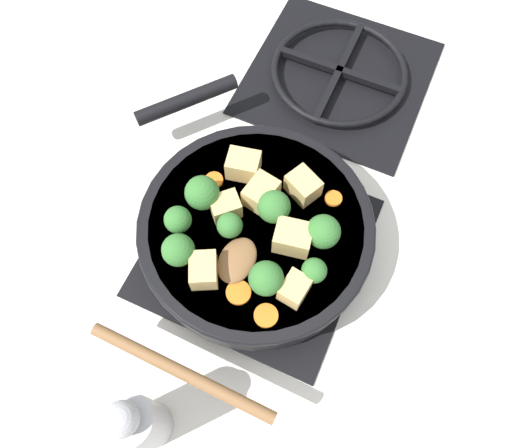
# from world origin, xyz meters

# --- Properties ---
(ground_plane) EXTENTS (2.40, 2.40, 0.00)m
(ground_plane) POSITION_xyz_m (0.00, 0.00, 0.00)
(ground_plane) COLOR white
(front_burner_grate) EXTENTS (0.31, 0.31, 0.03)m
(front_burner_grate) POSITION_xyz_m (0.00, 0.00, 0.01)
(front_burner_grate) COLOR black
(front_burner_grate) RESTS_ON ground_plane
(rear_burner_grate) EXTENTS (0.31, 0.31, 0.03)m
(rear_burner_grate) POSITION_xyz_m (0.00, 0.36, 0.01)
(rear_burner_grate) COLOR black
(rear_burner_grate) RESTS_ON ground_plane
(skillet_pan) EXTENTS (0.42, 0.40, 0.06)m
(skillet_pan) POSITION_xyz_m (-0.00, 0.00, 0.06)
(skillet_pan) COLOR black
(skillet_pan) RESTS_ON front_burner_grate
(wooden_spoon) EXTENTS (0.25, 0.20, 0.02)m
(wooden_spoon) POSITION_xyz_m (-0.00, -0.15, 0.09)
(wooden_spoon) COLOR brown
(wooden_spoon) RESTS_ON skillet_pan
(tofu_cube_center_large) EXTENTS (0.04, 0.04, 0.03)m
(tofu_cube_center_large) POSITION_xyz_m (0.08, -0.07, 0.10)
(tofu_cube_center_large) COLOR #DBB770
(tofu_cube_center_large) RESTS_ON skillet_pan
(tofu_cube_near_handle) EXTENTS (0.05, 0.05, 0.03)m
(tofu_cube_near_handle) POSITION_xyz_m (-0.03, -0.09, 0.10)
(tofu_cube_near_handle) COLOR #DBB770
(tofu_cube_near_handle) RESTS_ON skillet_pan
(tofu_cube_east_chunk) EXTENTS (0.05, 0.05, 0.03)m
(tofu_cube_east_chunk) POSITION_xyz_m (-0.05, 0.00, 0.10)
(tofu_cube_east_chunk) COLOR #DBB770
(tofu_cube_east_chunk) RESTS_ON skillet_pan
(tofu_cube_west_chunk) EXTENTS (0.05, 0.05, 0.04)m
(tofu_cube_west_chunk) POSITION_xyz_m (0.06, -0.01, 0.11)
(tofu_cube_west_chunk) COLOR #DBB770
(tofu_cube_west_chunk) RESTS_ON skillet_pan
(tofu_cube_back_piece) EXTENTS (0.04, 0.05, 0.04)m
(tofu_cube_back_piece) POSITION_xyz_m (-0.01, 0.04, 0.11)
(tofu_cube_back_piece) COLOR #DBB770
(tofu_cube_back_piece) RESTS_ON skillet_pan
(tofu_cube_front_piece) EXTENTS (0.05, 0.05, 0.03)m
(tofu_cube_front_piece) POSITION_xyz_m (0.04, 0.07, 0.10)
(tofu_cube_front_piece) COLOR #DBB770
(tofu_cube_front_piece) RESTS_ON skillet_pan
(tofu_cube_mid_small) EXTENTS (0.05, 0.04, 0.04)m
(tofu_cube_mid_small) POSITION_xyz_m (-0.05, 0.07, 0.11)
(tofu_cube_mid_small) COLOR #DBB770
(tofu_cube_mid_small) RESTS_ON skillet_pan
(broccoli_floret_near_spoon) EXTENTS (0.04, 0.04, 0.05)m
(broccoli_floret_near_spoon) POSITION_xyz_m (-0.07, -0.09, 0.12)
(broccoli_floret_near_spoon) COLOR #709956
(broccoli_floret_near_spoon) RESTS_ON skillet_pan
(broccoli_floret_center_top) EXTENTS (0.05, 0.05, 0.05)m
(broccoli_floret_center_top) POSITION_xyz_m (0.02, 0.02, 0.12)
(broccoli_floret_center_top) COLOR #709956
(broccoli_floret_center_top) RESTS_ON skillet_pan
(broccoli_floret_east_rim) EXTENTS (0.05, 0.05, 0.05)m
(broccoli_floret_east_rim) POSITION_xyz_m (0.05, -0.07, 0.12)
(broccoli_floret_east_rim) COLOR #709956
(broccoli_floret_east_rim) RESTS_ON skillet_pan
(broccoli_floret_west_rim) EXTENTS (0.03, 0.03, 0.04)m
(broccoli_floret_west_rim) POSITION_xyz_m (-0.03, -0.03, 0.11)
(broccoli_floret_west_rim) COLOR #709956
(broccoli_floret_west_rim) RESTS_ON skillet_pan
(broccoli_floret_north_edge) EXTENTS (0.05, 0.05, 0.05)m
(broccoli_floret_north_edge) POSITION_xyz_m (-0.08, -0.00, 0.12)
(broccoli_floret_north_edge) COLOR #709956
(broccoli_floret_north_edge) RESTS_ON skillet_pan
(broccoli_floret_south_cluster) EXTENTS (0.05, 0.05, 0.05)m
(broccoli_floret_south_cluster) POSITION_xyz_m (0.09, 0.01, 0.12)
(broccoli_floret_south_cluster) COLOR #709956
(broccoli_floret_south_cluster) RESTS_ON skillet_pan
(broccoli_floret_mid_floret) EXTENTS (0.03, 0.03, 0.04)m
(broccoli_floret_mid_floret) POSITION_xyz_m (0.10, -0.04, 0.11)
(broccoli_floret_mid_floret) COLOR #709956
(broccoli_floret_mid_floret) RESTS_ON skillet_pan
(broccoli_floret_small_inner) EXTENTS (0.04, 0.04, 0.04)m
(broccoli_floret_small_inner) POSITION_xyz_m (-0.09, -0.05, 0.11)
(broccoli_floret_small_inner) COLOR #709956
(broccoli_floret_small_inner) RESTS_ON skillet_pan
(carrot_slice_orange_thin) EXTENTS (0.02, 0.02, 0.01)m
(carrot_slice_orange_thin) POSITION_xyz_m (0.08, 0.08, 0.09)
(carrot_slice_orange_thin) COLOR orange
(carrot_slice_orange_thin) RESTS_ON skillet_pan
(carrot_slice_near_center) EXTENTS (0.03, 0.03, 0.01)m
(carrot_slice_near_center) POSITION_xyz_m (0.06, -0.11, 0.09)
(carrot_slice_near_center) COLOR orange
(carrot_slice_near_center) RESTS_ON skillet_pan
(carrot_slice_edge_slice) EXTENTS (0.03, 0.03, 0.01)m
(carrot_slice_edge_slice) POSITION_xyz_m (0.02, -0.10, 0.09)
(carrot_slice_edge_slice) COLOR orange
(carrot_slice_edge_slice) RESTS_ON skillet_pan
(carrot_slice_under_broccoli) EXTENTS (0.03, 0.03, 0.01)m
(carrot_slice_under_broccoli) POSITION_xyz_m (-0.08, 0.04, 0.09)
(carrot_slice_under_broccoli) COLOR orange
(carrot_slice_under_broccoli) RESTS_ON skillet_pan
(pepper_mill) EXTENTS (0.06, 0.06, 0.18)m
(pepper_mill) POSITION_xyz_m (-0.02, -0.29, 0.08)
(pepper_mill) COLOR #B2B2B7
(pepper_mill) RESTS_ON ground_plane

